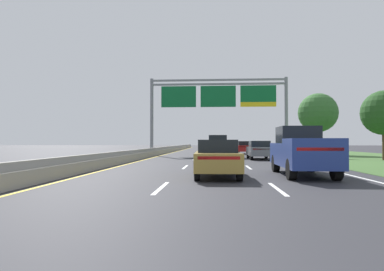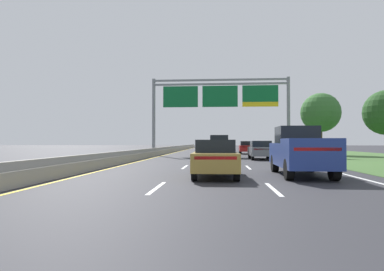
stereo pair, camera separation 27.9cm
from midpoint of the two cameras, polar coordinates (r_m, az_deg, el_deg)
The scene contains 12 objects.
ground_plane at distance 35.33m, azimuth 4.52°, elevation -3.49°, with size 220.00×220.00×0.00m, color #2B2B30.
lane_striping at distance 34.88m, azimuth 4.52°, elevation -3.51°, with size 11.96×106.00×0.01m.
grass_verge_right at distance 37.99m, azimuth 26.10°, elevation -3.20°, with size 14.00×110.00×0.02m, color #3D602D.
median_barrier_concrete at distance 35.93m, azimuth -6.08°, elevation -2.88°, with size 0.60×110.00×0.85m.
overhead_sign_gantry at distance 37.17m, azimuth 4.97°, elevation 6.01°, with size 15.06×0.42×8.50m.
pickup_truck_blue at distance 15.66m, azimuth 18.33°, elevation -2.53°, with size 2.09×5.43×2.20m.
car_grey_right_lane_sedan at distance 29.24m, azimuth 11.77°, elevation -2.37°, with size 1.85×4.41×1.57m.
car_darkgreen_centre_lane_suv at distance 32.27m, azimuth 4.91°, elevation -1.76°, with size 2.00×4.74×2.11m.
car_gold_centre_lane_sedan at distance 14.32m, azimuth 4.50°, elevation -3.75°, with size 1.89×4.43×1.57m.
car_red_right_lane_sedan at distance 42.21m, azimuth 9.42°, elevation -1.97°, with size 1.94×4.45×1.57m.
car_black_centre_lane_sedan at distance 47.48m, azimuth 4.33°, elevation -1.88°, with size 1.88×4.42×1.57m.
roadside_tree_far at distance 41.39m, azimuth 21.08°, elevation 3.62°, with size 4.46×4.46×7.07m.
Camera 2 is at (0.14, -0.29, 1.49)m, focal length 31.57 mm.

